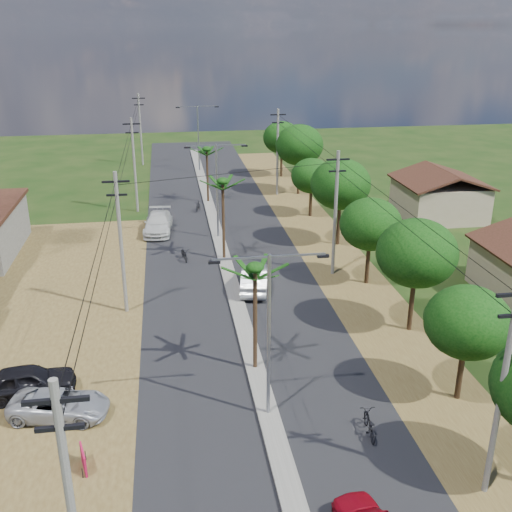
{
  "coord_description": "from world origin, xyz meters",
  "views": [
    {
      "loc": [
        -4.05,
        -22.84,
        16.89
      ],
      "look_at": [
        1.37,
        12.7,
        3.0
      ],
      "focal_mm": 42.0,
      "sensor_mm": 36.0,
      "label": 1
    }
  ],
  "objects": [
    {
      "name": "ground",
      "position": [
        0.0,
        0.0,
        0.0
      ],
      "size": [
        160.0,
        160.0,
        0.0
      ],
      "primitive_type": "plane",
      "color": "black",
      "rests_on": "ground"
    },
    {
      "name": "road",
      "position": [
        0.0,
        15.0,
        0.02
      ],
      "size": [
        12.0,
        110.0,
        0.04
      ],
      "primitive_type": "cube",
      "color": "black",
      "rests_on": "ground"
    },
    {
      "name": "median",
      "position": [
        0.0,
        18.0,
        0.09
      ],
      "size": [
        1.0,
        90.0,
        0.18
      ],
      "primitive_type": "cube",
      "color": "#605E56",
      "rests_on": "ground"
    },
    {
      "name": "dirt_shoulder_east",
      "position": [
        8.5,
        15.0,
        0.01
      ],
      "size": [
        5.0,
        90.0,
        0.03
      ],
      "primitive_type": "cube",
      "color": "#4E3B1B",
      "rests_on": "ground"
    },
    {
      "name": "house_east_far",
      "position": [
        21.0,
        28.0,
        2.39
      ],
      "size": [
        7.6,
        7.5,
        4.6
      ],
      "color": "gray",
      "rests_on": "ground"
    },
    {
      "name": "tree_east_b",
      "position": [
        9.3,
        0.0,
        4.11
      ],
      "size": [
        4.0,
        4.0,
        5.83
      ],
      "color": "black",
      "rests_on": "ground"
    },
    {
      "name": "tree_east_c",
      "position": [
        9.7,
        7.0,
        4.86
      ],
      "size": [
        4.6,
        4.6,
        6.83
      ],
      "color": "black",
      "rests_on": "ground"
    },
    {
      "name": "tree_east_d",
      "position": [
        9.4,
        14.0,
        4.34
      ],
      "size": [
        4.2,
        4.2,
        6.13
      ],
      "color": "black",
      "rests_on": "ground"
    },
    {
      "name": "tree_east_e",
      "position": [
        9.6,
        22.0,
        5.09
      ],
      "size": [
        4.8,
        4.8,
        7.14
      ],
      "color": "black",
      "rests_on": "ground"
    },
    {
      "name": "tree_east_f",
      "position": [
        9.2,
        30.0,
        3.89
      ],
      "size": [
        3.8,
        3.8,
        5.52
      ],
      "color": "black",
      "rests_on": "ground"
    },
    {
      "name": "tree_east_g",
      "position": [
        9.8,
        38.0,
        5.24
      ],
      "size": [
        5.0,
        5.0,
        7.38
      ],
      "color": "black",
      "rests_on": "ground"
    },
    {
      "name": "tree_east_h",
      "position": [
        9.5,
        46.0,
        4.64
      ],
      "size": [
        4.4,
        4.4,
        6.52
      ],
      "color": "black",
      "rests_on": "ground"
    },
    {
      "name": "palm_median_near",
      "position": [
        0.0,
        4.0,
        5.54
      ],
      "size": [
        2.0,
        2.0,
        6.15
      ],
      "color": "black",
      "rests_on": "ground"
    },
    {
      "name": "palm_median_mid",
      "position": [
        0.0,
        20.0,
        5.9
      ],
      "size": [
        2.0,
        2.0,
        6.55
      ],
      "color": "black",
      "rests_on": "ground"
    },
    {
      "name": "palm_median_far",
      "position": [
        0.0,
        36.0,
        5.26
      ],
      "size": [
        2.0,
        2.0,
        5.85
      ],
      "color": "black",
      "rests_on": "ground"
    },
    {
      "name": "streetlight_near",
      "position": [
        0.0,
        0.0,
        4.79
      ],
      "size": [
        5.1,
        0.18,
        8.0
      ],
      "color": "gray",
      "rests_on": "ground"
    },
    {
      "name": "streetlight_mid",
      "position": [
        0.0,
        25.0,
        4.79
      ],
      "size": [
        5.1,
        0.18,
        8.0
      ],
      "color": "gray",
      "rests_on": "ground"
    },
    {
      "name": "streetlight_far",
      "position": [
        0.0,
        50.0,
        4.79
      ],
      "size": [
        5.1,
        0.18,
        8.0
      ],
      "color": "gray",
      "rests_on": "ground"
    },
    {
      "name": "utility_pole_w_b",
      "position": [
        -7.0,
        12.0,
        4.76
      ],
      "size": [
        1.6,
        0.24,
        9.0
      ],
      "color": "#605E56",
      "rests_on": "ground"
    },
    {
      "name": "utility_pole_w_c",
      "position": [
        -7.0,
        34.0,
        4.76
      ],
      "size": [
        1.6,
        0.24,
        9.0
      ],
      "color": "#605E56",
      "rests_on": "ground"
    },
    {
      "name": "utility_pole_w_d",
      "position": [
        -7.0,
        55.0,
        4.76
      ],
      "size": [
        1.6,
        0.24,
        9.0
      ],
      "color": "#605E56",
      "rests_on": "ground"
    },
    {
      "name": "utility_pole_e_a",
      "position": [
        7.5,
        -6.0,
        4.76
      ],
      "size": [
        1.6,
        0.24,
        9.0
      ],
      "color": "#605E56",
      "rests_on": "ground"
    },
    {
      "name": "utility_pole_e_b",
      "position": [
        7.5,
        16.0,
        4.76
      ],
      "size": [
        1.6,
        0.24,
        9.0
      ],
      "color": "#605E56",
      "rests_on": "ground"
    },
    {
      "name": "utility_pole_e_c",
      "position": [
        7.5,
        38.0,
        4.76
      ],
      "size": [
        1.6,
        0.24,
        9.0
      ],
      "color": "#605E56",
      "rests_on": "ground"
    },
    {
      "name": "car_silver_mid",
      "position": [
        1.5,
        14.11,
        0.81
      ],
      "size": [
        2.64,
        5.18,
        1.63
      ],
      "primitive_type": "imported",
      "rotation": [
        0.0,
        0.0,
        2.95
      ],
      "color": "#9A9DA2",
      "rests_on": "ground"
    },
    {
      "name": "car_white_far",
      "position": [
        -5.0,
        27.32,
        0.81
      ],
      "size": [
        2.7,
        5.73,
        1.62
      ],
      "primitive_type": "imported",
      "rotation": [
        0.0,
        0.0,
        -0.08
      ],
      "color": "#B3B3AF",
      "rests_on": "ground"
    },
    {
      "name": "car_parked_silver",
      "position": [
        -9.48,
        1.34,
        0.63
      ],
      "size": [
        4.85,
        2.92,
        1.26
      ],
      "primitive_type": "imported",
      "rotation": [
        0.0,
        0.0,
        1.38
      ],
      "color": "#9A9DA2",
      "rests_on": "ground"
    },
    {
      "name": "car_parked_dark",
      "position": [
        -11.25,
        3.37,
        0.77
      ],
      "size": [
        4.74,
        2.51,
        1.54
      ],
      "primitive_type": "imported",
      "rotation": [
        0.0,
        0.0,
        1.73
      ],
      "color": "black",
      "rests_on": "ground"
    },
    {
      "name": "moto_rider_east",
      "position": [
        4.16,
        -2.03,
        0.51
      ],
      "size": [
        0.86,
        2.01,
        1.02
      ],
      "primitive_type": "imported",
      "rotation": [
        0.0,
        0.0,
        3.05
      ],
      "color": "black",
      "rests_on": "ground"
    },
    {
      "name": "moto_rider_west_a",
      "position": [
        -3.03,
        20.31,
        0.51
      ],
      "size": [
        0.97,
        2.03,
        1.02
      ],
      "primitive_type": "imported",
      "rotation": [
        0.0,
        0.0,
        0.16
      ],
      "color": "black",
      "rests_on": "ground"
    },
    {
      "name": "moto_rider_west_b",
      "position": [
        -1.2,
        33.24,
        0.47
      ],
      "size": [
        0.87,
        1.64,
        0.95
      ],
      "primitive_type": "imported",
      "rotation": [
        0.0,
        0.0,
        -0.29
      ],
      "color": "black",
      "rests_on": "ground"
    },
    {
      "name": "roadside_sign",
      "position": [
        -8.0,
        -2.42,
        0.49
      ],
      "size": [
        0.39,
        1.15,
        0.98
      ],
      "rotation": [
        0.0,
        0.0,
        0.27
      ],
      "color": "#9F0E38",
      "rests_on": "ground"
    }
  ]
}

